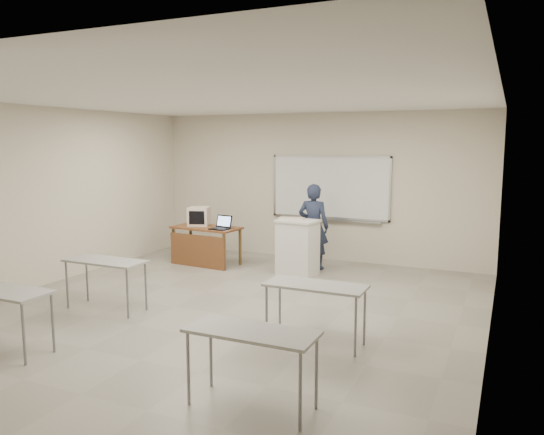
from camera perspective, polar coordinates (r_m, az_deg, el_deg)
The scene contains 10 objects.
floor at distance 7.65m, azimuth -5.59°, elevation -10.28°, with size 7.00×8.00×0.01m, color gray.
whiteboard at distance 10.82m, azimuth 6.26°, elevation 3.14°, with size 2.48×0.10×1.31m.
student_desks at distance 6.37m, azimuth -11.80°, elevation -7.84°, with size 4.40×2.20×0.73m.
instructor_desk at distance 10.49m, azimuth -7.37°, elevation -2.27°, with size 1.35×0.67×0.75m.
podium at distance 9.71m, azimuth 2.76°, elevation -3.19°, with size 0.72×0.52×1.01m.
crt_monitor at distance 10.76m, azimuth -7.89°, elevation 0.15°, with size 0.40×0.45×0.38m.
laptop at distance 10.23m, azimuth -5.53°, elevation -0.92°, with size 0.35×0.32×0.26m.
mouse at distance 10.35m, azimuth -4.68°, elevation -1.02°, with size 0.11×0.07×0.04m, color #AEB1B7.
keyboard at distance 9.75m, azimuth 2.14°, elevation -0.07°, with size 0.46×0.15×0.03m, color beige.
presenter at distance 10.11m, azimuth 4.48°, elevation -0.97°, with size 0.60×0.39×1.63m, color black.
Camera 1 is at (3.65, -6.28, 2.39)m, focal length 35.00 mm.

